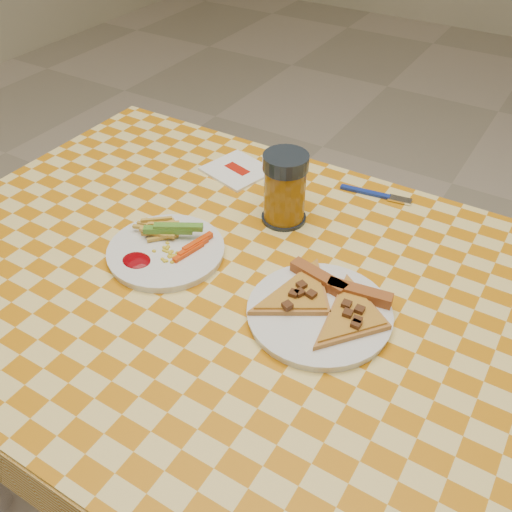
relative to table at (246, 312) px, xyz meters
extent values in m
plane|color=beige|center=(0.00, 0.00, -0.68)|extent=(8.00, 8.00, 0.00)
cylinder|color=white|center=(-0.54, 0.34, -0.33)|extent=(0.06, 0.06, 0.71)
cube|color=#512F1C|center=(0.00, 0.00, 0.05)|extent=(1.20, 0.80, 0.04)
cylinder|color=white|center=(-0.16, -0.01, 0.08)|extent=(0.22, 0.22, 0.01)
cylinder|color=white|center=(0.15, -0.01, 0.08)|extent=(0.30, 0.30, 0.01)
cube|color=#1A590E|center=(-0.17, 0.02, 0.11)|extent=(0.09, 0.07, 0.02)
cube|color=#EB410A|center=(-0.12, 0.01, 0.09)|extent=(0.06, 0.08, 0.01)
ellipsoid|color=#7A0208|center=(-0.19, -0.07, 0.09)|extent=(0.05, 0.05, 0.01)
cube|color=#994C22|center=(0.11, 0.05, 0.10)|extent=(0.11, 0.04, 0.02)
cube|color=#994C22|center=(0.19, 0.05, 0.10)|extent=(0.11, 0.04, 0.02)
cylinder|color=black|center=(-0.04, 0.20, 0.08)|extent=(0.09, 0.09, 0.01)
cylinder|color=#81530E|center=(-0.04, 0.20, 0.13)|extent=(0.08, 0.08, 0.12)
cylinder|color=black|center=(-0.04, 0.20, 0.20)|extent=(0.09, 0.09, 0.03)
cube|color=white|center=(-0.21, 0.30, 0.08)|extent=(0.16, 0.15, 0.01)
cube|color=#B6180A|center=(-0.21, 0.30, 0.08)|extent=(0.06, 0.04, 0.00)
cube|color=navy|center=(0.07, 0.37, 0.08)|extent=(0.11, 0.03, 0.01)
cube|color=white|center=(0.14, 0.38, 0.08)|extent=(0.05, 0.03, 0.00)
camera|label=1|loc=(0.40, -0.62, 0.74)|focal=40.00mm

